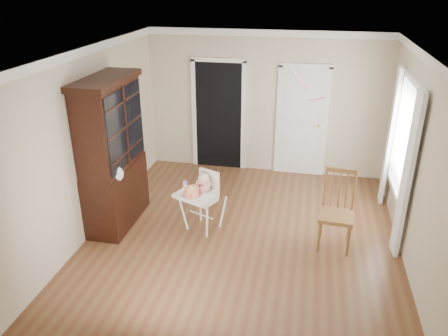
% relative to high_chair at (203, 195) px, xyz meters
% --- Properties ---
extents(floor, '(5.00, 5.00, 0.00)m').
position_rel_high_chair_xyz_m(floor, '(0.63, -0.08, -0.58)').
color(floor, brown).
rests_on(floor, ground).
extents(ceiling, '(5.00, 5.00, 0.00)m').
position_rel_high_chair_xyz_m(ceiling, '(0.63, -0.08, 2.12)').
color(ceiling, white).
rests_on(ceiling, wall_back).
extents(wall_back, '(4.50, 0.00, 4.50)m').
position_rel_high_chair_xyz_m(wall_back, '(0.63, 2.42, 0.77)').
color(wall_back, beige).
rests_on(wall_back, floor).
extents(wall_left, '(0.00, 5.00, 5.00)m').
position_rel_high_chair_xyz_m(wall_left, '(-1.62, -0.08, 0.77)').
color(wall_left, beige).
rests_on(wall_left, floor).
extents(wall_right, '(0.00, 5.00, 5.00)m').
position_rel_high_chair_xyz_m(wall_right, '(2.88, -0.08, 0.77)').
color(wall_right, beige).
rests_on(wall_right, floor).
extents(crown_molding, '(4.50, 5.00, 0.12)m').
position_rel_high_chair_xyz_m(crown_molding, '(0.63, -0.08, 2.06)').
color(crown_molding, white).
rests_on(crown_molding, ceiling).
extents(doorway, '(1.06, 0.05, 2.22)m').
position_rel_high_chair_xyz_m(doorway, '(-0.27, 2.40, 0.53)').
color(doorway, black).
rests_on(doorway, wall_back).
extents(closet_door, '(0.96, 0.09, 2.13)m').
position_rel_high_chair_xyz_m(closet_door, '(1.33, 2.40, 0.44)').
color(closet_door, white).
rests_on(closet_door, wall_back).
extents(window_right, '(0.13, 1.84, 2.30)m').
position_rel_high_chair_xyz_m(window_right, '(2.81, 0.72, 0.70)').
color(window_right, white).
rests_on(window_right, wall_right).
extents(high_chair, '(0.75, 0.82, 0.94)m').
position_rel_high_chair_xyz_m(high_chair, '(0.00, 0.00, 0.00)').
color(high_chair, white).
rests_on(high_chair, floor).
extents(baby, '(0.25, 0.26, 0.40)m').
position_rel_high_chair_xyz_m(baby, '(0.01, 0.02, 0.13)').
color(baby, beige).
rests_on(baby, high_chair).
extents(cake, '(0.27, 0.27, 0.13)m').
position_rel_high_chair_xyz_m(cake, '(-0.11, -0.19, 0.14)').
color(cake, silver).
rests_on(cake, high_chair).
extents(sippy_cup, '(0.07, 0.07, 0.17)m').
position_rel_high_chair_xyz_m(sippy_cup, '(-0.26, -0.02, 0.14)').
color(sippy_cup, pink).
rests_on(sippy_cup, high_chair).
extents(china_cabinet, '(0.60, 1.36, 2.29)m').
position_rel_high_chair_xyz_m(china_cabinet, '(-1.36, -0.04, 0.56)').
color(china_cabinet, black).
rests_on(china_cabinet, floor).
extents(dining_chair, '(0.50, 0.50, 1.14)m').
position_rel_high_chair_xyz_m(dining_chair, '(1.94, -0.06, -0.05)').
color(dining_chair, brown).
rests_on(dining_chair, floor).
extents(streamer, '(0.23, 0.46, 0.15)m').
position_rel_high_chair_xyz_m(streamer, '(1.29, 0.07, 1.78)').
color(streamer, pink).
rests_on(streamer, ceiling).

